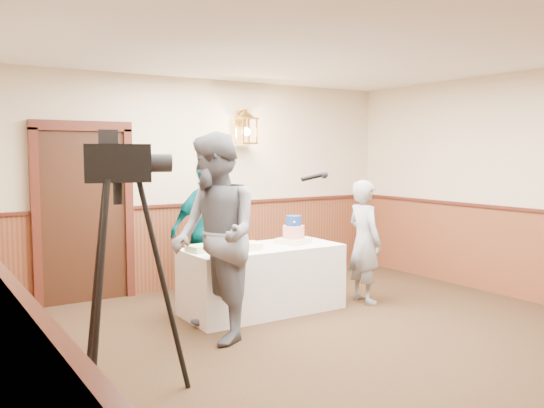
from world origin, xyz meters
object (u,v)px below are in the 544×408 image
at_px(interviewer, 215,237).
at_px(display_table, 263,279).
at_px(tiered_cake, 294,233).
at_px(sheet_cake_yellow, 243,246).
at_px(tv_camera_rig, 120,285).
at_px(baker, 364,241).
at_px(sheet_cake_green, 202,248).
at_px(assistant_p, 209,230).

bearing_deg(interviewer, display_table, 130.75).
relative_size(tiered_cake, sheet_cake_yellow, 1.10).
height_order(display_table, tiered_cake, tiered_cake).
bearing_deg(sheet_cake_yellow, tv_camera_rig, -143.47).
relative_size(tiered_cake, baker, 0.27).
bearing_deg(tiered_cake, display_table, 179.03).
relative_size(display_table, tiered_cake, 4.42).
height_order(sheet_cake_yellow, baker, baker).
height_order(display_table, sheet_cake_green, sheet_cake_green).
height_order(tiered_cake, assistant_p, assistant_p).
bearing_deg(display_table, tiered_cake, -0.97).
height_order(tiered_cake, interviewer, interviewer).
xyz_separation_m(tiered_cake, sheet_cake_yellow, (-0.72, -0.06, -0.09)).
bearing_deg(tiered_cake, assistant_p, 126.35).
relative_size(display_table, baker, 1.21).
bearing_deg(sheet_cake_yellow, display_table, 12.43).
distance_m(interviewer, baker, 2.21).
xyz_separation_m(display_table, tiered_cake, (0.42, -0.01, 0.50)).
height_order(sheet_cake_green, assistant_p, assistant_p).
distance_m(display_table, interviewer, 1.26).
distance_m(sheet_cake_yellow, assistant_p, 0.96).
relative_size(interviewer, assistant_p, 1.17).
xyz_separation_m(assistant_p, tv_camera_rig, (-1.86, -2.29, -0.02)).
xyz_separation_m(sheet_cake_yellow, interviewer, (-0.62, -0.54, 0.22)).
bearing_deg(display_table, sheet_cake_green, 174.05).
bearing_deg(tv_camera_rig, assistant_p, 64.88).
bearing_deg(tv_camera_rig, sheet_cake_green, 60.97).
bearing_deg(interviewer, baker, 105.03).
height_order(sheet_cake_yellow, sheet_cake_green, sheet_cake_yellow).
height_order(sheet_cake_yellow, tv_camera_rig, tv_camera_rig).
bearing_deg(assistant_p, sheet_cake_green, 57.45).
relative_size(interviewer, tv_camera_rig, 1.08).
bearing_deg(sheet_cake_green, interviewer, -105.81).
bearing_deg(assistant_p, tv_camera_rig, 49.09).
height_order(baker, tv_camera_rig, tv_camera_rig).
height_order(interviewer, tv_camera_rig, interviewer).
xyz_separation_m(sheet_cake_yellow, tv_camera_rig, (-1.80, -1.34, 0.05)).
xyz_separation_m(sheet_cake_yellow, sheet_cake_green, (-0.43, 0.14, -0.00)).
bearing_deg(display_table, tv_camera_rig, -146.26).
relative_size(sheet_cake_yellow, sheet_cake_green, 1.25).
height_order(baker, assistant_p, assistant_p).
relative_size(baker, assistant_p, 0.86).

